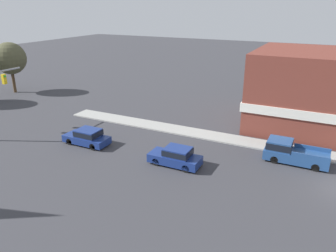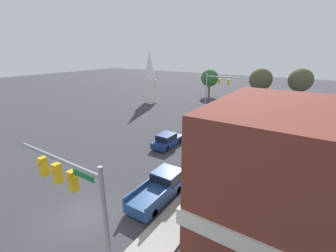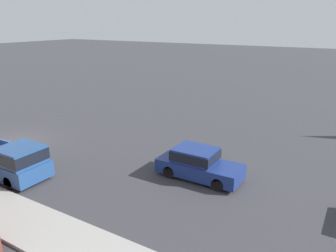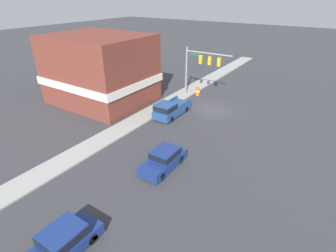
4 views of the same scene
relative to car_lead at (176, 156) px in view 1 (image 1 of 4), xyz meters
The scene contains 5 objects.
car_lead is the anchor object (origin of this frame).
car_second_ahead 9.59m from the car_lead, 89.09° to the left, with size 1.94×4.56×1.56m.
pickup_truck_parked 9.92m from the car_lead, 59.63° to the right, with size 2.06×5.28×1.86m.
corner_brick_building 17.34m from the car_lead, 27.58° to the right, with size 12.21×9.93×8.35m.
backdrop_tree_center 34.91m from the car_lead, 71.28° to the left, with size 4.77×4.77×7.62m.
Camera 1 is at (-24.43, 2.66, 12.90)m, focal length 35.00 mm.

